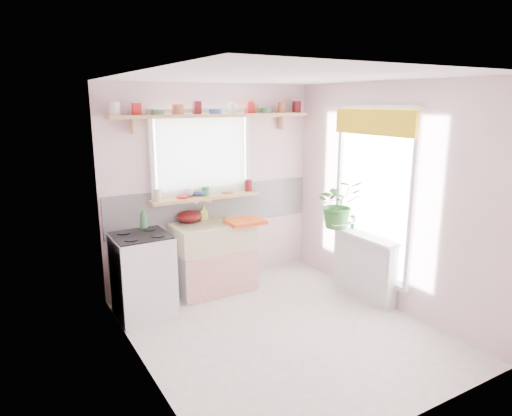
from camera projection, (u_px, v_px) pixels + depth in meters
room at (289, 180)px, 5.40m from camera, size 3.20×3.20×3.20m
sink_unit at (213, 256)px, 5.58m from camera, size 0.95×0.65×1.11m
cooker at (143, 275)px, 4.90m from camera, size 0.58×0.58×0.93m
radiator_ledge at (364, 265)px, 5.39m from camera, size 0.22×0.95×0.78m
windowsill at (206, 197)px, 5.58m from camera, size 1.40×0.22×0.04m
pine_shelf at (215, 115)px, 5.42m from camera, size 2.52×0.24×0.04m
shelf_crockery at (215, 109)px, 5.40m from camera, size 2.47×0.11×0.12m
sill_crockery at (206, 191)px, 5.56m from camera, size 1.35×0.11×0.12m
dish_tray at (245, 222)px, 5.49m from camera, size 0.46×0.36×0.04m
colander at (189, 216)px, 5.54m from camera, size 0.36×0.36×0.14m
jade_plant at (339, 204)px, 5.53m from camera, size 0.67×0.63×0.60m
fruit_bowl at (338, 225)px, 5.59m from camera, size 0.34×0.34×0.07m
herb_pot at (352, 221)px, 5.52m from camera, size 0.11×0.08×0.19m
soap_bottle_sink at (204, 212)px, 5.63m from camera, size 0.11×0.11×0.20m
sill_cup at (188, 192)px, 5.51m from camera, size 0.17×0.17×0.10m
sill_bowl at (199, 193)px, 5.58m from camera, size 0.25×0.25×0.07m
shelf_vase at (252, 107)px, 5.71m from camera, size 0.19×0.19×0.16m
cooker_bottle at (143, 218)px, 5.01m from camera, size 0.11×0.11×0.23m
fruit at (338, 220)px, 5.58m from camera, size 0.20×0.14×0.10m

